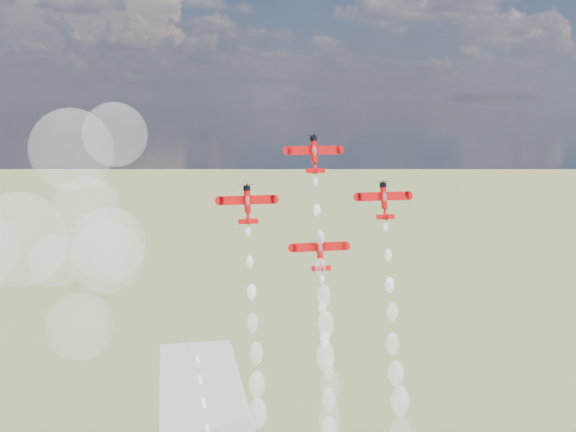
# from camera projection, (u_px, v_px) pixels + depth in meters

# --- Properties ---
(plane_lead) EXTENTS (11.10, 4.52, 7.73)m
(plane_lead) POSITION_uv_depth(u_px,v_px,m) (314.00, 154.00, 137.96)
(plane_lead) COLOR #BB0909
(plane_lead) RESTS_ON ground
(plane_left) EXTENTS (11.10, 4.52, 7.73)m
(plane_left) POSITION_uv_depth(u_px,v_px,m) (247.00, 204.00, 134.23)
(plane_left) COLOR #BB0909
(plane_left) RESTS_ON ground
(plane_right) EXTENTS (11.10, 4.52, 7.73)m
(plane_right) POSITION_uv_depth(u_px,v_px,m) (384.00, 200.00, 139.34)
(plane_right) COLOR #BB0909
(plane_right) RESTS_ON ground
(plane_slot) EXTENTS (11.10, 4.52, 7.73)m
(plane_slot) POSITION_uv_depth(u_px,v_px,m) (320.00, 250.00, 135.61)
(plane_slot) COLOR #BB0909
(plane_slot) RESTS_ON ground
(smoke_trail_lead) EXTENTS (5.24, 20.17, 59.09)m
(smoke_trail_lead) POSITION_uv_depth(u_px,v_px,m) (329.00, 414.00, 131.94)
(smoke_trail_lead) COLOR white
(smoke_trail_lead) RESTS_ON plane_lead
(drifted_smoke_cloud) EXTENTS (55.84, 38.75, 56.18)m
(drifted_smoke_cloud) POSITION_uv_depth(u_px,v_px,m) (35.00, 228.00, 148.63)
(drifted_smoke_cloud) COLOR white
(drifted_smoke_cloud) RESTS_ON ground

